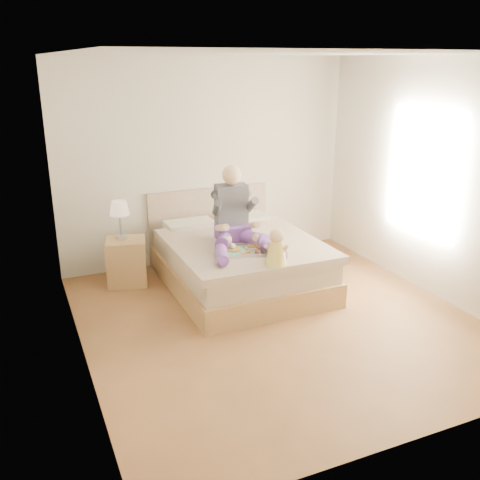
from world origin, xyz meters
name	(u,v)px	position (x,y,z in m)	size (l,w,h in m)	color
room	(288,181)	(0.08, 0.01, 1.51)	(4.02, 4.22, 2.71)	brown
bed	(237,259)	(0.00, 1.08, 0.32)	(1.70, 2.18, 1.00)	#987547
nightstand	(127,262)	(-1.25, 1.62, 0.29)	(0.56, 0.52, 0.57)	#987547
lamp	(120,210)	(-1.28, 1.68, 0.93)	(0.23, 0.23, 0.47)	#ACAEB3
adult	(235,221)	(-0.11, 0.89, 0.88)	(0.77, 1.15, 0.91)	#643B94
tray	(241,249)	(-0.17, 0.57, 0.64)	(0.59, 0.51, 0.14)	#ACAEB3
baby	(276,250)	(0.02, 0.09, 0.77)	(0.31, 0.34, 0.39)	#FFE950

